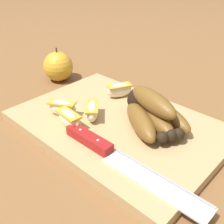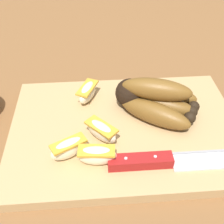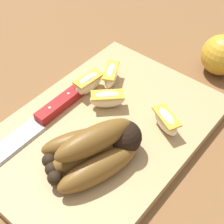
{
  "view_description": "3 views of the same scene",
  "coord_description": "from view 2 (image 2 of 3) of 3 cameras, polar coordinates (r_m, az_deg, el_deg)",
  "views": [
    {
      "loc": [
        0.32,
        -0.36,
        0.32
      ],
      "look_at": [
        0.0,
        -0.02,
        0.03
      ],
      "focal_mm": 43.33,
      "sensor_mm": 36.0,
      "label": 1
    },
    {
      "loc": [
        -0.03,
        -0.37,
        0.37
      ],
      "look_at": [
        -0.01,
        -0.02,
        0.05
      ],
      "focal_mm": 44.85,
      "sensor_mm": 36.0,
      "label": 2
    },
    {
      "loc": [
        0.29,
        0.23,
        0.45
      ],
      "look_at": [
        0.01,
        -0.01,
        0.06
      ],
      "focal_mm": 54.15,
      "sensor_mm": 36.0,
      "label": 3
    }
  ],
  "objects": [
    {
      "name": "banana_bunch",
      "position": [
        0.52,
        8.63,
        2.51
      ],
      "size": [
        0.16,
        0.14,
        0.07
      ],
      "color": "black",
      "rests_on": "cutting_board"
    },
    {
      "name": "apple_wedge_far",
      "position": [
        0.47,
        -2.19,
        -3.85
      ],
      "size": [
        0.06,
        0.06,
        0.03
      ],
      "color": "#F4E5C1",
      "rests_on": "cutting_board"
    },
    {
      "name": "ground_plane",
      "position": [
        0.53,
        0.52,
        -2.99
      ],
      "size": [
        6.0,
        6.0,
        0.0
      ],
      "primitive_type": "plane",
      "color": "brown"
    },
    {
      "name": "apple_wedge_middle",
      "position": [
        0.44,
        -8.75,
        -7.28
      ],
      "size": [
        0.06,
        0.05,
        0.04
      ],
      "color": "#F4E5C1",
      "rests_on": "cutting_board"
    },
    {
      "name": "cutting_board",
      "position": [
        0.51,
        2.71,
        -3.6
      ],
      "size": [
        0.41,
        0.28,
        0.02
      ],
      "primitive_type": "cube",
      "color": "tan",
      "rests_on": "ground_plane"
    },
    {
      "name": "chefs_knife",
      "position": [
        0.45,
        11.93,
        -9.6
      ],
      "size": [
        0.28,
        0.04,
        0.02
      ],
      "color": "silver",
      "rests_on": "cutting_board"
    },
    {
      "name": "apple_wedge_extra",
      "position": [
        0.55,
        -5.0,
        4.1
      ],
      "size": [
        0.05,
        0.06,
        0.03
      ],
      "color": "#F4E5C1",
      "rests_on": "cutting_board"
    },
    {
      "name": "apple_wedge_near",
      "position": [
        0.43,
        -3.14,
        -8.79
      ],
      "size": [
        0.06,
        0.03,
        0.04
      ],
      "color": "#F4E5C1",
      "rests_on": "cutting_board"
    }
  ]
}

